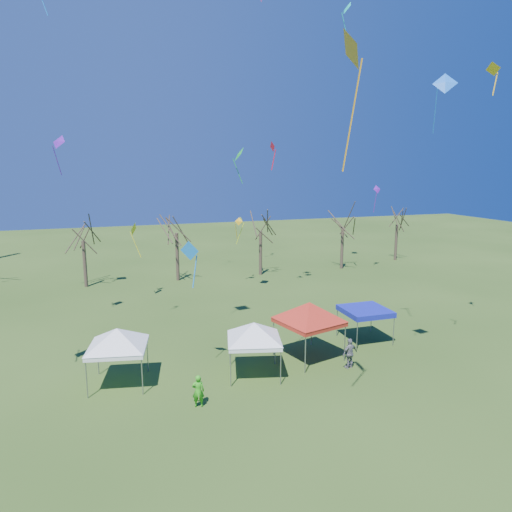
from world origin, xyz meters
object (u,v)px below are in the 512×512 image
at_px(tree_2, 176,216).
at_px(person_grey, 350,353).
at_px(tent_white_mid, 254,326).
at_px(tree_5, 398,212).
at_px(tent_red, 309,306).
at_px(tree_3, 261,215).
at_px(tree_4, 343,213).
at_px(tent_blue, 365,311).
at_px(tree_1, 82,224).
at_px(person_green, 198,391).
at_px(tent_white_west, 117,332).

height_order(tree_2, person_grey, tree_2).
xyz_separation_m(tent_white_mid, person_grey, (5.19, -0.90, -1.85)).
bearing_deg(tree_5, tent_red, -134.22).
distance_m(tree_3, tent_white_mid, 23.32).
xyz_separation_m(tree_2, tent_red, (4.07, -20.94, -3.19)).
xyz_separation_m(tree_4, tent_blue, (-9.18, -19.30, -4.11)).
height_order(tree_3, person_grey, tree_3).
height_order(tree_1, tree_4, tree_4).
distance_m(tent_red, person_grey, 3.35).
xyz_separation_m(person_grey, person_green, (-8.64, -1.39, -0.08)).
height_order(tent_white_mid, tent_blue, tent_white_mid).
distance_m(tree_4, tent_red, 24.86).
height_order(tent_white_mid, person_grey, tent_white_mid).
bearing_deg(tree_1, tree_3, -2.06).
distance_m(tree_1, tent_blue, 26.45).
relative_size(tree_3, person_green, 5.17).
xyz_separation_m(tree_3, tree_5, (17.69, 2.02, -0.35)).
relative_size(tree_2, tree_3, 1.03).
bearing_deg(tree_5, tree_1, -177.65).
distance_m(tree_1, person_grey, 27.51).
xyz_separation_m(tree_3, person_green, (-11.42, -23.94, -5.31)).
distance_m(tree_5, tent_white_west, 39.57).
distance_m(tree_5, tent_red, 31.68).
bearing_deg(tent_white_west, tent_blue, 4.38).
bearing_deg(tent_white_mid, tree_5, 42.69).
xyz_separation_m(tent_white_west, tent_red, (10.40, -0.13, 0.34)).
bearing_deg(tent_white_mid, tent_blue, 15.91).
relative_size(tree_2, tree_5, 1.10).
distance_m(tree_5, person_grey, 32.35).
bearing_deg(tent_white_mid, tree_3, 69.80).
relative_size(tent_white_mid, tent_red, 0.87).
height_order(tree_3, person_green, tree_3).
bearing_deg(tent_white_west, person_green, -46.24).
xyz_separation_m(tent_red, person_green, (-7.09, -3.33, -2.33)).
bearing_deg(tree_2, person_grey, -76.20).
bearing_deg(person_grey, tent_red, -64.68).
xyz_separation_m(tree_2, person_grey, (5.62, -22.88, -5.45)).
bearing_deg(tree_2, tree_1, 178.15).
relative_size(tent_white_mid, tent_blue, 1.33).
height_order(tent_red, person_green, tent_red).
distance_m(tree_4, tree_5, 8.62).
distance_m(tree_2, tree_5, 26.15).
bearing_deg(person_green, person_grey, -158.09).
relative_size(tree_1, person_green, 4.93).
distance_m(tree_2, tree_3, 8.41).
xyz_separation_m(tree_5, tent_red, (-22.02, -22.63, -2.63)).
relative_size(tree_3, tree_4, 1.00).
bearing_deg(tent_blue, tent_white_west, -175.62).
distance_m(tree_5, tent_blue, 27.90).
bearing_deg(tree_4, person_grey, -118.27).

